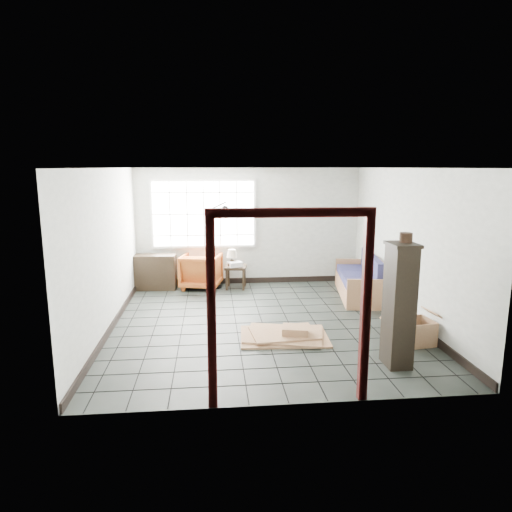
{
  "coord_description": "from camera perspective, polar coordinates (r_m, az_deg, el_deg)",
  "views": [
    {
      "loc": [
        -0.83,
        -7.39,
        2.62
      ],
      "look_at": [
        -0.08,
        0.3,
        1.1
      ],
      "focal_mm": 32.0,
      "sensor_mm": 36.0,
      "label": 1
    }
  ],
  "objects": [
    {
      "name": "side_table",
      "position": [
        9.95,
        -2.54,
        -1.75
      ],
      "size": [
        0.52,
        0.52,
        0.5
      ],
      "rotation": [
        0.0,
        0.0,
        -0.15
      ],
      "color": "black",
      "rests_on": "ground"
    },
    {
      "name": "doorway_trim",
      "position": [
        4.92,
        4.3,
        -3.51
      ],
      "size": [
        1.8,
        0.08,
        2.2
      ],
      "color": "#3B0E0D",
      "rests_on": "ground"
    },
    {
      "name": "futon_sofa",
      "position": [
        9.59,
        13.07,
        -3.11
      ],
      "size": [
        1.04,
        2.04,
        0.87
      ],
      "rotation": [
        0.0,
        0.0,
        -0.16
      ],
      "color": "brown",
      "rests_on": "ground"
    },
    {
      "name": "open_box",
      "position": [
        7.32,
        19.02,
        -8.95
      ],
      "size": [
        0.94,
        0.54,
        0.51
      ],
      "rotation": [
        0.0,
        0.0,
        0.12
      ],
      "color": "brown",
      "rests_on": "ground"
    },
    {
      "name": "cardboard_pile",
      "position": [
        7.22,
        3.72,
        -9.74
      ],
      "size": [
        1.4,
        1.14,
        0.2
      ],
      "rotation": [
        0.0,
        0.0,
        -0.11
      ],
      "color": "brown",
      "rests_on": "ground"
    },
    {
      "name": "room_shell",
      "position": [
        7.52,
        0.78,
        3.92
      ],
      "size": [
        5.02,
        5.52,
        2.61
      ],
      "color": "#A2A8A1",
      "rests_on": "ground"
    },
    {
      "name": "armchair",
      "position": [
        10.04,
        -6.85,
        -1.66
      ],
      "size": [
        0.96,
        0.93,
        0.84
      ],
      "primitive_type": "imported",
      "rotation": [
        0.0,
        0.0,
        2.91
      ],
      "color": "maroon",
      "rests_on": "ground"
    },
    {
      "name": "floor_lamp",
      "position": [
        9.84,
        -4.55,
        1.67
      ],
      "size": [
        0.51,
        0.45,
        1.9
      ],
      "rotation": [
        0.0,
        0.0,
        -0.26
      ],
      "color": "black",
      "rests_on": "ground"
    },
    {
      "name": "ground",
      "position": [
        7.88,
        0.77,
        -8.31
      ],
      "size": [
        5.5,
        5.5,
        0.0
      ],
      "primitive_type": "plane",
      "color": "black",
      "rests_on": "ground"
    },
    {
      "name": "tall_shelf",
      "position": [
        6.3,
        17.46,
        -5.79
      ],
      "size": [
        0.35,
        0.45,
        1.66
      ],
      "rotation": [
        0.0,
        0.0,
        0.01
      ],
      "color": "black",
      "rests_on": "ground"
    },
    {
      "name": "table_lamp",
      "position": [
        9.95,
        -3.04,
        0.21
      ],
      "size": [
        0.27,
        0.27,
        0.35
      ],
      "rotation": [
        0.0,
        0.0,
        0.2
      ],
      "color": "black",
      "rests_on": "side_table"
    },
    {
      "name": "projector",
      "position": [
        9.86,
        -2.67,
        -1.03
      ],
      "size": [
        0.35,
        0.32,
        0.1
      ],
      "rotation": [
        0.0,
        0.0,
        0.39
      ],
      "color": "silver",
      "rests_on": "side_table"
    },
    {
      "name": "window_panel",
      "position": [
        10.14,
        -6.56,
        5.25
      ],
      "size": [
        2.32,
        0.08,
        1.52
      ],
      "color": "silver",
      "rests_on": "ground"
    },
    {
      "name": "pot",
      "position": [
        6.18,
        18.23,
        2.2
      ],
      "size": [
        0.17,
        0.17,
        0.12
      ],
      "rotation": [
        0.0,
        0.0,
        0.06
      ],
      "color": "black",
      "rests_on": "tall_shelf"
    },
    {
      "name": "console_shelf",
      "position": [
        10.12,
        -12.72,
        -1.97
      ],
      "size": [
        1.0,
        0.44,
        0.76
      ],
      "rotation": [
        0.0,
        0.0,
        -0.06
      ],
      "color": "black",
      "rests_on": "ground"
    }
  ]
}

